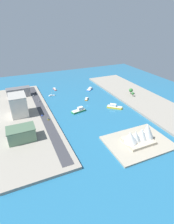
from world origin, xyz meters
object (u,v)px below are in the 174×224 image
Objects in this scene: water_taxi_orange at (87,99)px; hotel_broad_white at (18,105)px; sedan_silver at (33,96)px; catamaran_blue at (90,89)px; traffic_light_waterfront at (47,108)px; warehouse_low_gray at (19,92)px; tugboat_red at (55,89)px; opera_landmark at (139,135)px; suv_black at (35,93)px; terminal_long_green at (22,134)px; taxi_yellow_cab at (48,119)px; sailboat_small_white at (52,95)px; ferry_green_doubledeck at (79,110)px; van_white at (39,101)px; ferry_yellow_fast at (114,107)px; hatchback_blue at (42,115)px.

hotel_broad_white reaches higher than water_taxi_orange.
catamaran_blue is at bearing 177.53° from sedan_silver.
traffic_light_waterfront is (71.38, 18.39, 6.13)m from water_taxi_orange.
warehouse_low_gray is 78.50m from traffic_light_waterfront.
water_taxi_orange is 0.81× the size of tugboat_red.
opera_landmark is (-113.35, 117.09, -7.10)m from hotel_broad_white.
tugboat_red is 3.63× the size of suv_black.
terminal_long_green reaches higher than warehouse_low_gray.
taxi_yellow_cab is 118.51m from opera_landmark.
sedan_silver is at bearing 158.48° from warehouse_low_gray.
suv_black is at bearing -86.77° from traffic_light_waterfront.
opera_landmark reaches higher than sailboat_small_white.
hotel_broad_white is at bearing 49.38° from tugboat_red.
ferry_green_doubledeck is at bearing 123.43° from sedan_silver.
water_taxi_orange is 78.22m from van_white.
sailboat_small_white is at bearing 143.36° from suv_black.
van_white is 0.12× the size of opera_landmark.
warehouse_low_gray is at bearing 8.46° from suv_black.
sedan_silver is (-27.38, -60.00, -13.76)m from hotel_broad_white.
ferry_yellow_fast is 4.15× the size of sedan_silver.
terminal_long_green reaches higher than suv_black.
suv_black is 88.78m from hatchback_blue.
van_white is (75.98, -18.41, 2.75)m from water_taxi_orange.
traffic_light_waterfront reaches higher than ferry_yellow_fast.
sailboat_small_white reaches higher than sedan_silver.
sailboat_small_white is 180.44m from opera_landmark.
hotel_broad_white reaches higher than terminal_long_green.
sailboat_small_white is 76.71m from hatchback_blue.
terminal_long_green is 48.75m from taxi_yellow_cab.
van_white is at bearing -48.89° from ferry_green_doubledeck.
water_taxi_orange is 94.92m from suv_black.
opera_landmark is (-80.71, 86.52, 6.67)m from taxi_yellow_cab.
suv_black is (38.26, 10.55, 2.75)m from tugboat_red.
traffic_light_waterfront is (97.36, -28.89, 5.08)m from ferry_yellow_fast.
catamaran_blue reaches higher than water_taxi_orange.
suv_black reaches higher than hatchback_blue.
catamaran_blue is at bearing -89.03° from ferry_yellow_fast.
tugboat_red is (-13.46, -28.99, 0.22)m from sailboat_small_white.
hatchback_blue reaches higher than taxi_yellow_cab.
traffic_light_waterfront is (-10.17, 62.80, 3.39)m from sedan_silver.
warehouse_low_gray is 8.10× the size of hatchback_blue.
catamaran_blue is 127.97m from hatchback_blue.
warehouse_low_gray is at bearing -51.47° from van_white.
ferry_green_doubledeck is 4.92× the size of hatchback_blue.
ferry_yellow_fast is 4.20× the size of taxi_yellow_cab.
ferry_green_doubledeck is 104.71m from suv_black.
traffic_light_waterfront reaches higher than tugboat_red.
van_white is (101.96, -65.69, 1.70)m from ferry_yellow_fast.
warehouse_low_gray is 87.43m from hatchback_blue.
traffic_light_waterfront reaches higher than ferry_green_doubledeck.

